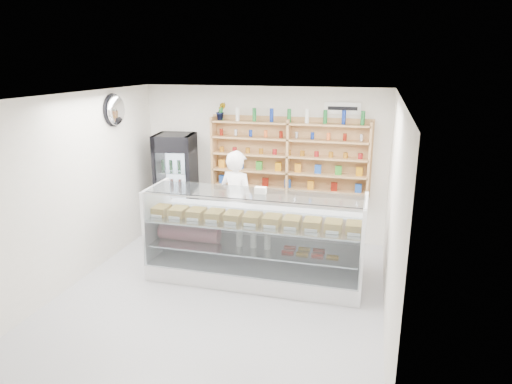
# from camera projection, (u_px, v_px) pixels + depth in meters

# --- Properties ---
(room) EXTENTS (5.00, 5.00, 5.00)m
(room) POSITION_uv_depth(u_px,v_px,m) (218.00, 203.00, 6.11)
(room) COLOR #AFAFB4
(room) RESTS_ON ground
(display_counter) EXTENTS (3.22, 0.96, 1.40)m
(display_counter) POSITION_uv_depth(u_px,v_px,m) (255.00, 256.00, 6.91)
(display_counter) COLOR white
(display_counter) RESTS_ON floor
(shop_worker) EXTENTS (0.77, 0.63, 1.82)m
(shop_worker) POSITION_uv_depth(u_px,v_px,m) (237.00, 203.00, 7.70)
(shop_worker) COLOR white
(shop_worker) RESTS_ON floor
(drinks_cooler) EXTENTS (0.78, 0.77, 1.94)m
(drinks_cooler) POSITION_uv_depth(u_px,v_px,m) (177.00, 185.00, 8.61)
(drinks_cooler) COLOR black
(drinks_cooler) RESTS_ON floor
(wall_shelving) EXTENTS (2.84, 0.28, 1.33)m
(wall_shelving) POSITION_uv_depth(u_px,v_px,m) (288.00, 156.00, 8.11)
(wall_shelving) COLOR tan
(wall_shelving) RESTS_ON back_wall
(potted_plant) EXTENTS (0.22, 0.20, 0.32)m
(potted_plant) POSITION_uv_depth(u_px,v_px,m) (221.00, 111.00, 8.20)
(potted_plant) COLOR #1E6626
(potted_plant) RESTS_ON wall_shelving
(security_mirror) EXTENTS (0.15, 0.50, 0.50)m
(security_mirror) POSITION_uv_depth(u_px,v_px,m) (116.00, 110.00, 7.47)
(security_mirror) COLOR silver
(security_mirror) RESTS_ON left_wall
(wall_sign) EXTENTS (0.62, 0.03, 0.20)m
(wall_sign) POSITION_uv_depth(u_px,v_px,m) (343.00, 108.00, 7.77)
(wall_sign) COLOR white
(wall_sign) RESTS_ON back_wall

